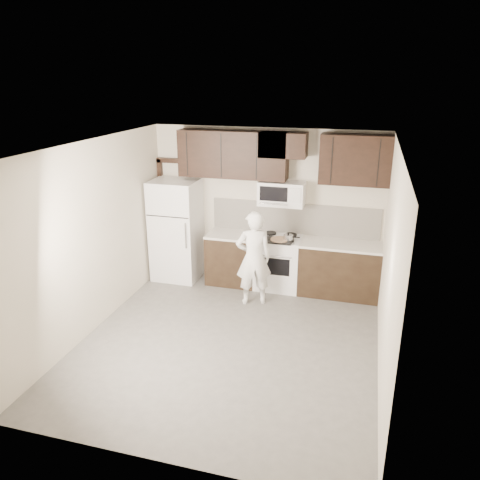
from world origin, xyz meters
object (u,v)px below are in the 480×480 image
at_px(microwave, 282,193).
at_px(refrigerator, 177,230).
at_px(stove, 278,262).
at_px(person, 254,258).

relative_size(microwave, refrigerator, 0.42).
xyz_separation_m(stove, refrigerator, (-1.85, -0.05, 0.44)).
bearing_deg(person, refrigerator, -44.43).
relative_size(refrigerator, person, 1.16).
xyz_separation_m(refrigerator, person, (1.58, -0.65, -0.12)).
distance_m(microwave, refrigerator, 2.00).
bearing_deg(microwave, person, -108.24).
height_order(stove, microwave, microwave).
height_order(stove, refrigerator, refrigerator).
bearing_deg(refrigerator, person, -22.37).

